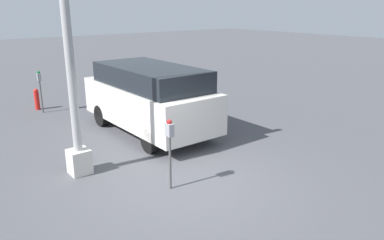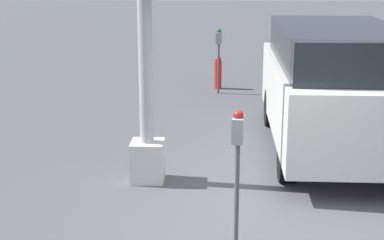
# 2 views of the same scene
# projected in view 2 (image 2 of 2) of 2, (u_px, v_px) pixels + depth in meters

# --- Properties ---
(parking_meter_near) EXTENTS (0.21, 0.14, 1.47)m
(parking_meter_near) POSITION_uv_depth(u_px,v_px,m) (238.00, 147.00, 5.91)
(parking_meter_near) COLOR #4C4C4C
(parking_meter_near) RESTS_ON ground
(parking_meter_far) EXTENTS (0.21, 0.14, 1.46)m
(parking_meter_far) POSITION_uv_depth(u_px,v_px,m) (219.00, 46.00, 13.03)
(parking_meter_far) COLOR #4C4C4C
(parking_meter_far) RESTS_ON ground
(lamp_post) EXTENTS (0.44, 0.44, 5.46)m
(lamp_post) POSITION_uv_depth(u_px,v_px,m) (145.00, 38.00, 7.51)
(lamp_post) COLOR beige
(lamp_post) RESTS_ON ground
(parked_van) EXTENTS (4.58, 1.96, 1.96)m
(parked_van) POSITION_uv_depth(u_px,v_px,m) (336.00, 84.00, 9.00)
(parked_van) COLOR beige
(parked_van) RESTS_ON ground
(fire_hydrant) EXTENTS (0.17, 0.17, 0.76)m
(fire_hydrant) POSITION_uv_depth(u_px,v_px,m) (218.00, 72.00, 13.72)
(fire_hydrant) COLOR red
(fire_hydrant) RESTS_ON ground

